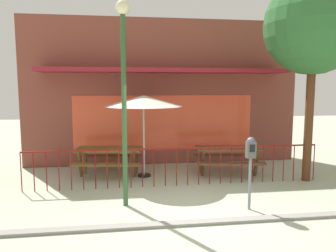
{
  "coord_description": "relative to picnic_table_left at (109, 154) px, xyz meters",
  "views": [
    {
      "loc": [
        -1.28,
        -5.77,
        2.45
      ],
      "look_at": [
        -0.16,
        2.35,
        1.46
      ],
      "focal_mm": 34.32,
      "sensor_mm": 36.0,
      "label": 1
    }
  ],
  "objects": [
    {
      "name": "pub_storefront",
      "position": [
        1.71,
        1.43,
        1.7
      ],
      "size": [
        8.79,
        1.44,
        4.59
      ],
      "color": "#4E2720",
      "rests_on": "ground"
    },
    {
      "name": "picnic_table_left",
      "position": [
        0.0,
        0.0,
        0.0
      ],
      "size": [
        1.97,
        1.6,
        0.79
      ],
      "color": "brown",
      "rests_on": "ground"
    },
    {
      "name": "picnic_table_right",
      "position": [
        3.31,
        -0.34,
        0.0
      ],
      "size": [
        1.96,
        1.58,
        0.79
      ],
      "color": "brown",
      "rests_on": "ground"
    },
    {
      "name": "street_tree",
      "position": [
        5.18,
        -1.22,
        3.37
      ],
      "size": [
        2.48,
        2.48,
        5.25
      ],
      "color": "#582F19",
      "rests_on": "ground"
    },
    {
      "name": "patio_fence_front",
      "position": [
        1.71,
        -1.2,
        0.05
      ],
      "size": [
        7.41,
        0.04,
        0.97
      ],
      "color": "maroon",
      "rests_on": "ground"
    },
    {
      "name": "parking_meter_near",
      "position": [
        2.91,
        -2.95,
        0.53
      ],
      "size": [
        0.18,
        0.17,
        1.48
      ],
      "color": "slate",
      "rests_on": "ground"
    },
    {
      "name": "patio_umbrella",
      "position": [
        0.96,
        -0.23,
        1.47
      ],
      "size": [
        2.11,
        2.11,
        2.24
      ],
      "color": "black",
      "rests_on": "ground"
    },
    {
      "name": "ground",
      "position": [
        1.71,
        -3.15,
        -0.61
      ],
      "size": [
        40.0,
        40.0,
        0.0
      ],
      "primitive_type": "plane",
      "color": "#A6B297"
    },
    {
      "name": "street_lamp",
      "position": [
        0.44,
        -2.39,
        2.07
      ],
      "size": [
        0.28,
        0.28,
        4.14
      ],
      "color": "#2D552D",
      "rests_on": "ground"
    },
    {
      "name": "curb_edge",
      "position": [
        1.71,
        -3.5,
        -0.61
      ],
      "size": [
        12.3,
        0.2,
        0.11
      ],
      "primitive_type": "cube",
      "color": "gray",
      "rests_on": "ground"
    }
  ]
}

